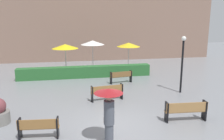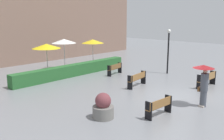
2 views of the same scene
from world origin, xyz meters
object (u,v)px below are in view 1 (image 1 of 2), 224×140
bench_back_row (121,76)px  bench_mid_center (107,91)px  bench_near_left (39,127)px  patio_umbrella_yellow_far (129,45)px  patio_umbrella_white (93,43)px  patio_umbrella_yellow (65,46)px  pedestrian_with_umbrella (109,108)px  bench_near_right (186,110)px  lamp_post (183,58)px

bench_back_row → bench_mid_center: 3.69m
bench_near_left → patio_umbrella_yellow_far: size_ratio=0.66×
bench_near_left → patio_umbrella_white: patio_umbrella_white is taller
patio_umbrella_white → patio_umbrella_yellow_far: bearing=-2.3°
bench_near_left → bench_back_row: (4.81, 7.08, 0.02)m
bench_back_row → patio_umbrella_yellow_far: (1.59, 4.23, 1.70)m
bench_mid_center → patio_umbrella_yellow_far: 8.37m
bench_back_row → patio_umbrella_yellow: patio_umbrella_yellow is taller
bench_mid_center → pedestrian_with_umbrella: pedestrian_with_umbrella is taller
bench_near_left → bench_mid_center: (3.27, 3.73, 0.05)m
patio_umbrella_yellow_far → patio_umbrella_yellow: bearing=-171.5°
bench_near_right → patio_umbrella_white: bearing=105.4°
pedestrian_with_umbrella → lamp_post: size_ratio=0.61×
patio_umbrella_yellow → patio_umbrella_white: patio_umbrella_white is taller
bench_mid_center → patio_umbrella_yellow: bearing=108.7°
bench_back_row → bench_near_right: size_ratio=0.86×
bench_near_right → patio_umbrella_yellow_far: 11.01m
bench_near_left → bench_near_right: bench_near_right is taller
patio_umbrella_white → bench_near_left: bearing=-106.0°
bench_mid_center → pedestrian_with_umbrella: bearing=-98.5°
pedestrian_with_umbrella → patio_umbrella_white: size_ratio=0.81×
bench_near_right → pedestrian_with_umbrella: size_ratio=0.90×
lamp_post → patio_umbrella_yellow: (-6.99, 6.17, 0.11)m
pedestrian_with_umbrella → patio_umbrella_yellow_far: size_ratio=0.89×
bench_mid_center → patio_umbrella_yellow_far: patio_umbrella_yellow_far is taller
lamp_post → patio_umbrella_white: lamp_post is taller
bench_back_row → pedestrian_with_umbrella: pedestrian_with_umbrella is taller
pedestrian_with_umbrella → patio_umbrella_white: (0.70, 12.31, 1.03)m
pedestrian_with_umbrella → patio_umbrella_yellow: size_ratio=0.86×
bench_back_row → lamp_post: lamp_post is taller
bench_near_left → patio_umbrella_yellow: bearing=84.7°
bench_near_left → lamp_post: bearing=28.5°
bench_back_row → bench_mid_center: size_ratio=0.88×
pedestrian_with_umbrella → lamp_post: 7.53m
bench_mid_center → pedestrian_with_umbrella: size_ratio=0.88×
bench_back_row → patio_umbrella_yellow: size_ratio=0.67×
bench_near_left → bench_near_right: 6.31m
bench_mid_center → lamp_post: lamp_post is taller
bench_mid_center → patio_umbrella_white: (0.01, 7.71, 1.90)m
lamp_post → pedestrian_with_umbrella: bearing=-136.0°
bench_back_row → patio_umbrella_white: (-1.54, 4.35, 1.93)m
bench_back_row → patio_umbrella_white: bearing=109.5°
patio_umbrella_yellow → patio_umbrella_yellow_far: patio_umbrella_yellow is taller
lamp_post → patio_umbrella_yellow_far: size_ratio=1.46×
patio_umbrella_white → pedestrian_with_umbrella: bearing=-93.3°
patio_umbrella_yellow → patio_umbrella_white: size_ratio=0.94×
bench_back_row → patio_umbrella_yellow_far: patio_umbrella_yellow_far is taller
bench_near_left → bench_near_right: bearing=3.9°
patio_umbrella_yellow_far → bench_mid_center: bearing=-112.5°
pedestrian_with_umbrella → lamp_post: (5.39, 5.21, 0.76)m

